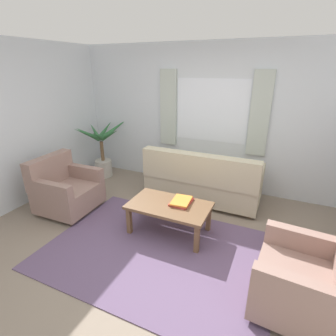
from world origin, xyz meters
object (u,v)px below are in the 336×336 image
object	(u,v)px
armchair_right	(310,281)
armchair_left	(65,189)
book_stack_on_table	(181,201)
coffee_table	(169,208)
potted_plant	(102,151)
couch	(202,181)

from	to	relation	value
armchair_right	armchair_left	bearing A→B (deg)	-94.31
armchair_right	book_stack_on_table	size ratio (longest dim) A/B	2.59
coffee_table	book_stack_on_table	distance (m)	0.19
coffee_table	book_stack_on_table	bearing A→B (deg)	38.48
potted_plant	couch	bearing A→B (deg)	-4.52
couch	coffee_table	bearing A→B (deg)	83.28
armchair_right	coffee_table	size ratio (longest dim) A/B	0.81
coffee_table	armchair_right	bearing A→B (deg)	-20.17
book_stack_on_table	potted_plant	xyz separation A→B (m)	(-2.22, 1.15, 0.10)
coffee_table	potted_plant	distance (m)	2.45
armchair_left	armchair_right	distance (m)	3.50
couch	potted_plant	size ratio (longest dim) A/B	1.53
couch	coffee_table	xyz separation A→B (m)	(-0.13, -1.08, 0.01)
armchair_left	coffee_table	bearing A→B (deg)	-88.03
book_stack_on_table	potted_plant	distance (m)	2.51
armchair_right	potted_plant	xyz separation A→B (m)	(-3.78, 1.88, 0.20)
coffee_table	potted_plant	xyz separation A→B (m)	(-2.09, 1.26, 0.18)
couch	coffee_table	distance (m)	1.09
armchair_left	book_stack_on_table	world-z (taller)	armchair_left
potted_plant	armchair_left	bearing A→B (deg)	-77.15
couch	potted_plant	distance (m)	2.23
armchair_right	potted_plant	world-z (taller)	potted_plant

